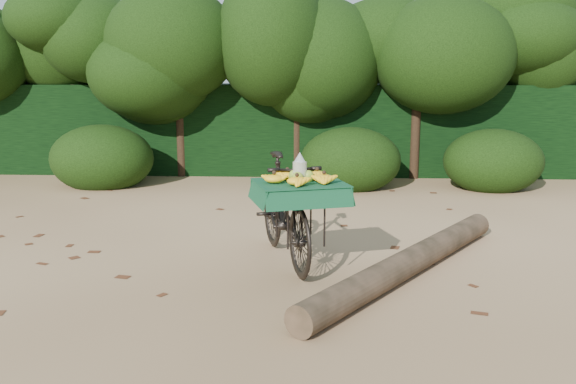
{
  "coord_description": "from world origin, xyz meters",
  "views": [
    {
      "loc": [
        0.93,
        -6.47,
        2.06
      ],
      "look_at": [
        0.63,
        -0.5,
        0.87
      ],
      "focal_mm": 38.0,
      "sensor_mm": 36.0,
      "label": 1
    }
  ],
  "objects": [
    {
      "name": "vendor_bicycle",
      "position": [
        0.58,
        -0.06,
        0.61
      ],
      "size": [
        1.25,
        2.06,
        1.19
      ],
      "rotation": [
        0.0,
        0.0,
        0.3
      ],
      "color": "black",
      "rests_on": "ground"
    },
    {
      "name": "fallen_log",
      "position": [
        1.88,
        -0.43,
        0.14
      ],
      "size": [
        2.42,
        3.37,
        0.28
      ],
      "primitive_type": "cylinder",
      "rotation": [
        1.57,
        0.0,
        -0.6
      ],
      "color": "brown",
      "rests_on": "ground"
    },
    {
      "name": "ground",
      "position": [
        0.0,
        0.0,
        0.0
      ],
      "size": [
        80.0,
        80.0,
        0.0
      ],
      "primitive_type": "plane",
      "color": "tan",
      "rests_on": "ground"
    },
    {
      "name": "bush_clumps",
      "position": [
        0.5,
        4.3,
        0.45
      ],
      "size": [
        8.8,
        1.7,
        0.9
      ],
      "primitive_type": null,
      "color": "black",
      "rests_on": "ground"
    },
    {
      "name": "tree_row",
      "position": [
        -0.65,
        5.5,
        2.0
      ],
      "size": [
        14.5,
        2.0,
        4.0
      ],
      "primitive_type": null,
      "color": "black",
      "rests_on": "ground"
    },
    {
      "name": "leaf_litter",
      "position": [
        0.0,
        0.65,
        0.01
      ],
      "size": [
        7.0,
        7.3,
        0.01
      ],
      "primitive_type": null,
      "color": "#552C16",
      "rests_on": "ground"
    },
    {
      "name": "hedge_backdrop",
      "position": [
        0.0,
        6.3,
        0.9
      ],
      "size": [
        26.0,
        1.8,
        1.8
      ],
      "primitive_type": "cube",
      "color": "black",
      "rests_on": "ground"
    }
  ]
}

